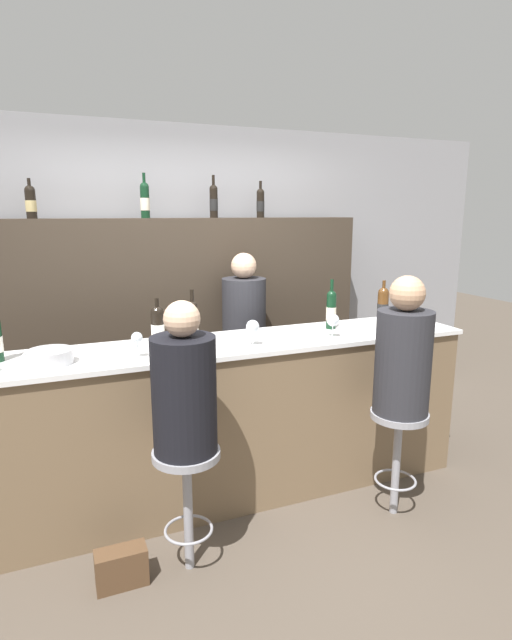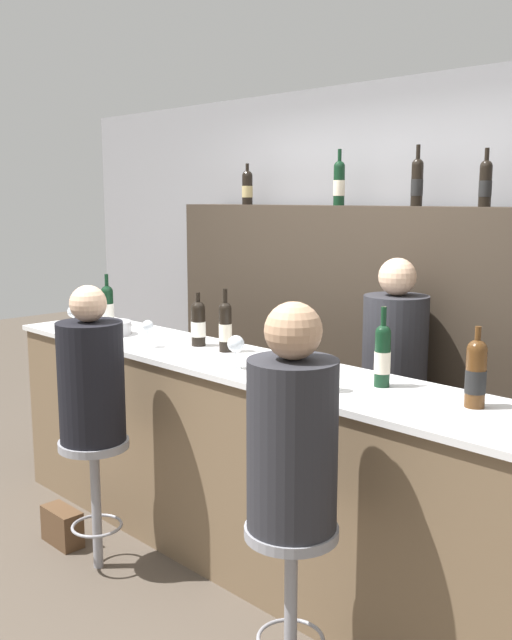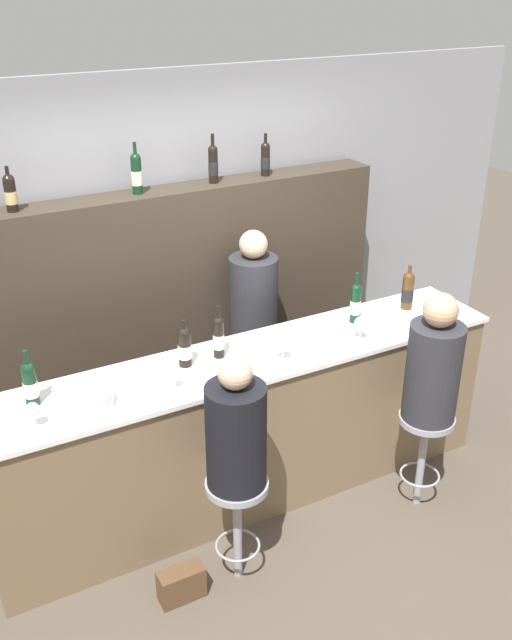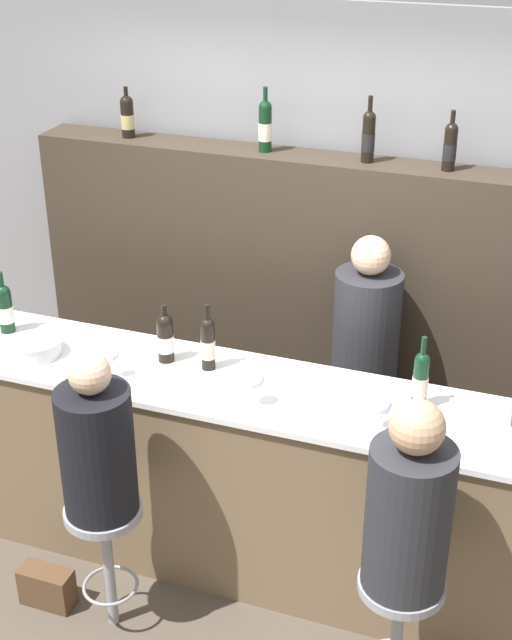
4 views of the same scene
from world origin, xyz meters
name	(u,v)px [view 4 (image 4 of 4)]	position (x,y,z in m)	size (l,w,h in m)	color
ground_plane	(217,596)	(0.00, 0.00, 0.00)	(16.00, 16.00, 0.00)	#4C4238
wall_back	(318,234)	(0.00, 1.64, 1.30)	(6.40, 0.05, 2.60)	gray
bar_counter	(236,475)	(0.00, 0.28, 0.53)	(3.37, 0.60, 1.07)	brown
back_bar_cabinet	(305,309)	(0.00, 1.42, 0.92)	(3.16, 0.28, 1.83)	#382D23
wine_bottle_counter_0	(5,308)	(-1.29, 0.37, 1.20)	(0.08, 0.08, 0.33)	black
wine_bottle_counter_1	(165,337)	(-0.39, 0.37, 1.19)	(0.08, 0.08, 0.30)	black
wine_bottle_counter_2	(208,343)	(-0.17, 0.37, 1.20)	(0.07, 0.07, 0.34)	black
wine_bottle_counter_3	(420,379)	(0.84, 0.37, 1.21)	(0.07, 0.07, 0.35)	black
wine_bottle_backbar_0	(127,116)	(-1.07, 1.42, 1.95)	(0.08, 0.08, 0.29)	black
wine_bottle_backbar_1	(265,125)	(-0.25, 1.42, 1.97)	(0.07, 0.07, 0.35)	black
wine_bottle_backbar_2	(368,136)	(0.31, 1.42, 1.97)	(0.07, 0.07, 0.34)	black
wine_bottle_backbar_3	(450,146)	(0.73, 1.42, 1.96)	(0.07, 0.07, 0.31)	black
wine_glass_1	(113,356)	(-0.55, 0.15, 1.18)	(0.06, 0.06, 0.15)	silver
wine_glass_2	(255,381)	(0.15, 0.15, 1.19)	(0.08, 0.08, 0.16)	silver
wine_glass_3	(382,406)	(0.72, 0.15, 1.18)	(0.08, 0.08, 0.16)	silver
metal_bowl	(37,347)	(-1.01, 0.21, 1.11)	(0.24, 0.24, 0.08)	#B7B7BC
bar_stool_left	(106,535)	(-0.40, -0.32, 0.53)	(0.35, 0.35, 0.68)	gray
guest_seated_left	(97,446)	(-0.40, -0.32, 1.02)	(0.33, 0.33, 0.78)	black
bar_stool_right	(399,610)	(0.94, -0.32, 0.53)	(0.35, 0.35, 0.68)	gray
guest_seated_right	(409,509)	(0.94, -0.32, 1.05)	(0.33, 0.33, 0.84)	#28282D
bartender	(363,382)	(0.44, 1.06, 0.72)	(0.35, 0.35, 1.57)	#28282D
handbag	(47,587)	(-0.76, -0.32, 0.10)	(0.26, 0.12, 0.20)	#513823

